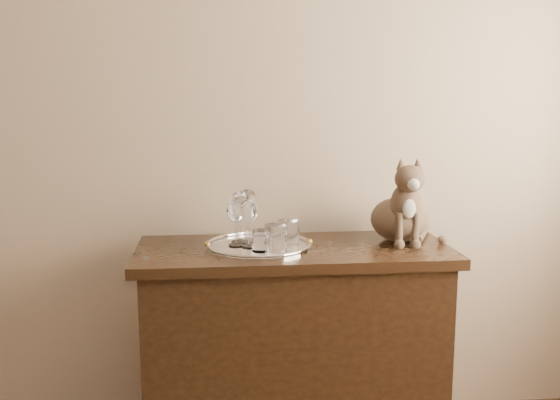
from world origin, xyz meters
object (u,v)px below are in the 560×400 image
(sideboard, at_px, (293,352))
(tray, at_px, (259,246))
(tumbler_a, at_px, (276,237))
(tumbler_b, at_px, (262,241))
(wine_glass_c, at_px, (235,223))
(wine_glass_b, at_px, (247,215))
(wine_glass_d, at_px, (249,223))
(wine_glass_a, at_px, (240,217))
(tumbler_c, at_px, (288,233))
(cat, at_px, (399,198))

(sideboard, height_order, tray, tray)
(tumbler_a, distance_m, tumbler_b, 0.06)
(wine_glass_c, bearing_deg, wine_glass_b, 54.92)
(wine_glass_d, distance_m, tumbler_b, 0.10)
(wine_glass_a, distance_m, wine_glass_d, 0.08)
(wine_glass_b, height_order, tumbler_c, wine_glass_b)
(sideboard, distance_m, tumbler_b, 0.50)
(sideboard, relative_size, cat, 3.51)
(sideboard, bearing_deg, wine_glass_b, 155.76)
(tumbler_c, bearing_deg, tumbler_b, -139.38)
(wine_glass_d, bearing_deg, wine_glass_c, 156.96)
(wine_glass_b, bearing_deg, tray, -60.86)
(tumbler_a, bearing_deg, tray, 126.78)
(wine_glass_c, bearing_deg, tumbler_c, -0.07)
(wine_glass_b, bearing_deg, tumbler_c, -23.95)
(tumbler_b, height_order, cat, cat)
(wine_glass_a, bearing_deg, tray, -38.14)
(wine_glass_b, relative_size, wine_glass_c, 1.20)
(wine_glass_c, relative_size, tumbler_b, 2.19)
(sideboard, relative_size, wine_glass_d, 6.58)
(wine_glass_a, bearing_deg, tumbler_c, -15.56)
(wine_glass_d, xyz_separation_m, tumbler_a, (0.10, -0.06, -0.04))
(wine_glass_a, height_order, wine_glass_d, wine_glass_a)
(wine_glass_b, relative_size, tumbler_b, 2.62)
(wine_glass_a, bearing_deg, wine_glass_d, -65.77)
(wine_glass_a, xyz_separation_m, tumbler_b, (0.07, -0.15, -0.06))
(tumbler_c, bearing_deg, wine_glass_d, -172.13)
(tumbler_b, xyz_separation_m, cat, (0.56, 0.15, 0.12))
(wine_glass_b, bearing_deg, sideboard, -24.24)
(wine_glass_d, bearing_deg, tumbler_a, -32.08)
(sideboard, height_order, tumbler_b, tumbler_b)
(cat, bearing_deg, wine_glass_c, -173.87)
(tray, distance_m, tumbler_c, 0.12)
(tray, xyz_separation_m, tumbler_a, (0.06, -0.08, 0.05))
(wine_glass_a, bearing_deg, wine_glass_b, 29.14)
(wine_glass_b, relative_size, cat, 0.61)
(wine_glass_d, bearing_deg, sideboard, 3.73)
(wine_glass_c, height_order, tumbler_a, wine_glass_c)
(wine_glass_a, relative_size, wine_glass_b, 0.97)
(tumbler_a, bearing_deg, wine_glass_c, 150.85)
(tumbler_c, relative_size, cat, 0.27)
(wine_glass_b, bearing_deg, tumbler_b, -74.89)
(tumbler_c, bearing_deg, wine_glass_c, 179.93)
(wine_glass_d, height_order, tumbler_a, wine_glass_d)
(wine_glass_a, xyz_separation_m, wine_glass_c, (-0.02, -0.05, -0.01))
(wine_glass_d, distance_m, tumbler_a, 0.12)
(wine_glass_d, xyz_separation_m, cat, (0.60, 0.08, 0.07))
(wine_glass_b, bearing_deg, tumbler_a, -56.78)
(wine_glass_a, distance_m, cat, 0.64)
(wine_glass_a, distance_m, wine_glass_c, 0.06)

